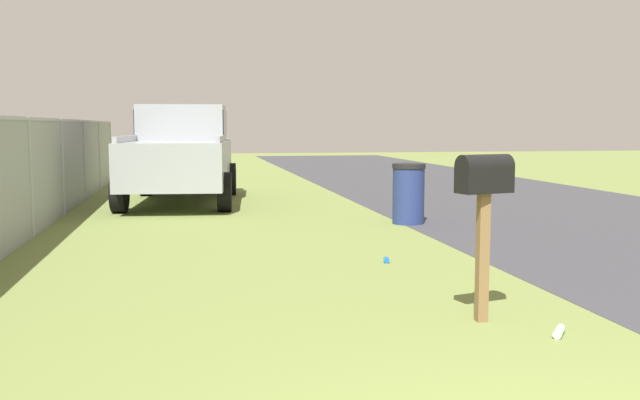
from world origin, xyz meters
TOP-DOWN VIEW (x-y plane):
  - mailbox at (3.31, -0.66)m, footprint 0.31×0.51m
  - pickup_truck at (13.30, 1.92)m, footprint 5.17×2.59m
  - trash_bin at (9.14, -1.87)m, footprint 0.56×0.56m
  - fence_section at (10.06, 4.05)m, footprint 18.82×0.07m
  - litter_can_midfield_b at (5.92, -0.57)m, footprint 0.13×0.09m
  - litter_bottle_near_hydrant at (2.80, -1.10)m, footprint 0.22×0.19m

SIDE VIEW (x-z plane):
  - litter_can_midfield_b at x=5.92m, z-range 0.00..0.07m
  - litter_bottle_near_hydrant at x=2.80m, z-range 0.00..0.07m
  - trash_bin at x=9.14m, z-range 0.00..1.02m
  - fence_section at x=10.06m, z-range 0.07..1.84m
  - pickup_truck at x=13.30m, z-range 0.06..2.15m
  - mailbox at x=3.31m, z-range 0.42..1.83m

